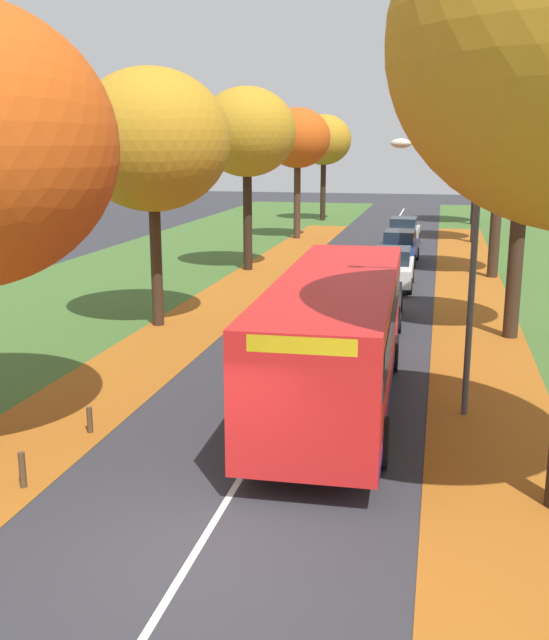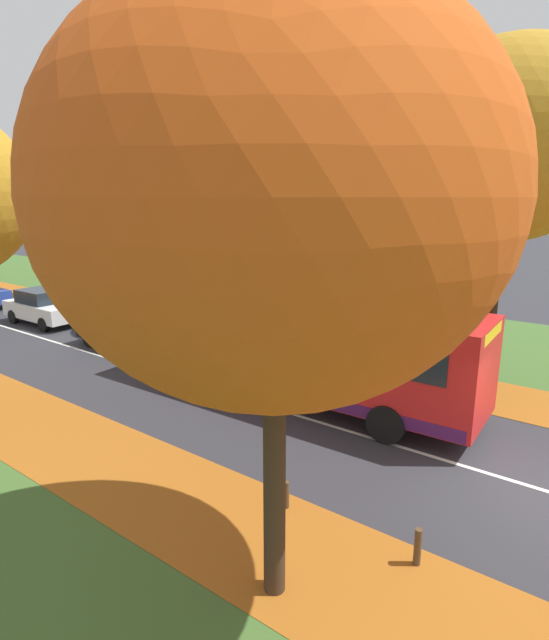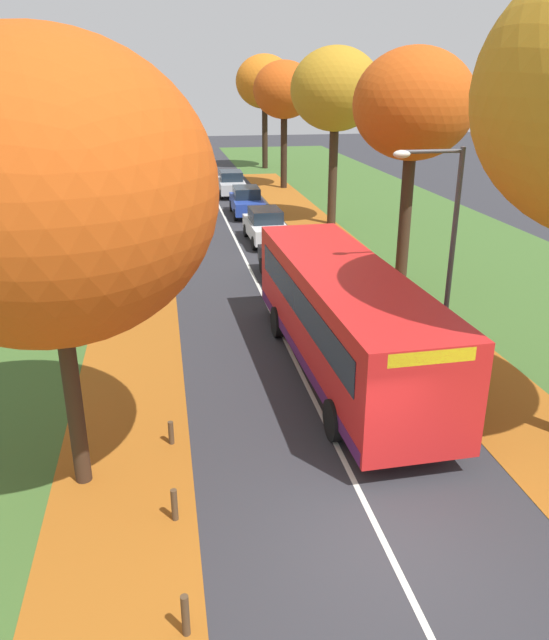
{
  "view_description": "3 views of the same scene",
  "coord_description": "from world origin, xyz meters",
  "px_view_note": "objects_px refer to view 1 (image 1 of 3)",
  "views": [
    {
      "loc": [
        3.27,
        -9.47,
        5.87
      ],
      "look_at": [
        -0.92,
        9.47,
        1.25
      ],
      "focal_mm": 42.0,
      "sensor_mm": 36.0,
      "label": 1
    },
    {
      "loc": [
        -10.55,
        -0.92,
        5.82
      ],
      "look_at": [
        1.09,
        7.64,
        2.25
      ],
      "focal_mm": 28.0,
      "sensor_mm": 36.0,
      "label": 2
    },
    {
      "loc": [
        -3.44,
        -8.22,
        7.64
      ],
      "look_at": [
        -0.65,
        7.41,
        1.41
      ],
      "focal_mm": 35.0,
      "sensor_mm": 36.0,
      "label": 3
    }
  ],
  "objects_px": {
    "car_silver_fourth_in_line": "(403,232)",
    "tree_left_distant": "(324,140)",
    "tree_right_far": "(481,128)",
    "streetlamp_right": "(458,246)",
    "car_white_following": "(392,268)",
    "tree_right_distant": "(479,124)",
    "bollard_third": "(90,420)",
    "tree_left_far": "(298,139)",
    "tree_right_near": "(526,115)",
    "tree_right_mid": "(503,116)",
    "car_black_lead": "(375,298)",
    "bollard_second": "(22,470)",
    "tree_left_mid": "(247,133)",
    "car_blue_third_in_line": "(399,247)",
    "tree_left_near": "(152,141)",
    "bus": "(336,333)"
  },
  "relations": [
    {
      "from": "car_black_lead",
      "to": "car_blue_third_in_line",
      "type": "relative_size",
      "value": 1.0
    },
    {
      "from": "tree_left_near",
      "to": "tree_right_near",
      "type": "relative_size",
      "value": 0.94
    },
    {
      "from": "bus",
      "to": "car_white_following",
      "type": "relative_size",
      "value": 2.48
    },
    {
      "from": "tree_right_near",
      "to": "car_blue_third_in_line",
      "type": "distance_m",
      "value": 15.68
    },
    {
      "from": "car_black_lead",
      "to": "tree_right_far",
      "type": "bearing_deg",
      "value": 79.58
    },
    {
      "from": "car_blue_third_in_line",
      "to": "car_silver_fourth_in_line",
      "type": "relative_size",
      "value": 1.0
    },
    {
      "from": "tree_left_far",
      "to": "tree_right_distant",
      "type": "relative_size",
      "value": 0.85
    },
    {
      "from": "car_blue_third_in_line",
      "to": "car_silver_fourth_in_line",
      "type": "distance_m",
      "value": 6.63
    },
    {
      "from": "tree_right_mid",
      "to": "car_black_lead",
      "type": "height_order",
      "value": "tree_right_mid"
    },
    {
      "from": "tree_left_distant",
      "to": "bollard_second",
      "type": "distance_m",
      "value": 47.01
    },
    {
      "from": "tree_left_far",
      "to": "car_silver_fourth_in_line",
      "type": "xyz_separation_m",
      "value": [
        6.68,
        -2.04,
        -5.26
      ]
    },
    {
      "from": "tree_left_far",
      "to": "car_white_following",
      "type": "xyz_separation_m",
      "value": [
        6.88,
        -15.17,
        -5.26
      ]
    },
    {
      "from": "car_silver_fourth_in_line",
      "to": "tree_right_near",
      "type": "bearing_deg",
      "value": -78.07
    },
    {
      "from": "tree_left_distant",
      "to": "tree_right_far",
      "type": "distance_m",
      "value": 15.52
    },
    {
      "from": "car_black_lead",
      "to": "tree_left_distant",
      "type": "bearing_deg",
      "value": 101.87
    },
    {
      "from": "car_blue_third_in_line",
      "to": "car_silver_fourth_in_line",
      "type": "bearing_deg",
      "value": 91.35
    },
    {
      "from": "streetlamp_right",
      "to": "car_silver_fourth_in_line",
      "type": "relative_size",
      "value": 1.41
    },
    {
      "from": "bollard_second",
      "to": "car_white_following",
      "type": "xyz_separation_m",
      "value": [
        5.01,
        20.07,
        0.48
      ]
    },
    {
      "from": "tree_right_far",
      "to": "bollard_third",
      "type": "relative_size",
      "value": 15.6
    },
    {
      "from": "bollard_third",
      "to": "car_black_lead",
      "type": "xyz_separation_m",
      "value": [
        4.89,
        11.17,
        0.53
      ]
    },
    {
      "from": "car_silver_fourth_in_line",
      "to": "bus",
      "type": "bearing_deg",
      "value": -90.18
    },
    {
      "from": "tree_left_near",
      "to": "car_silver_fourth_in_line",
      "type": "xyz_separation_m",
      "value": [
        6.83,
        21.44,
        -5.1
      ]
    },
    {
      "from": "tree_left_near",
      "to": "tree_left_mid",
      "type": "bearing_deg",
      "value": 89.37
    },
    {
      "from": "bollard_third",
      "to": "car_blue_third_in_line",
      "type": "relative_size",
      "value": 0.13
    },
    {
      "from": "tree_right_far",
      "to": "bollard_second",
      "type": "bearing_deg",
      "value": -104.04
    },
    {
      "from": "tree_left_distant",
      "to": "tree_right_near",
      "type": "distance_m",
      "value": 35.8
    },
    {
      "from": "tree_right_far",
      "to": "tree_left_far",
      "type": "bearing_deg",
      "value": -177.88
    },
    {
      "from": "tree_right_near",
      "to": "car_silver_fourth_in_line",
      "type": "bearing_deg",
      "value": 101.93
    },
    {
      "from": "car_white_following",
      "to": "car_silver_fourth_in_line",
      "type": "xyz_separation_m",
      "value": [
        -0.21,
        13.13,
        0.0
      ]
    },
    {
      "from": "tree_right_mid",
      "to": "car_black_lead",
      "type": "xyz_separation_m",
      "value": [
        -4.36,
        -9.73,
        -6.13
      ]
    },
    {
      "from": "tree_left_mid",
      "to": "tree_right_far",
      "type": "distance_m",
      "value": 16.58
    },
    {
      "from": "tree_right_distant",
      "to": "bollard_third",
      "type": "bearing_deg",
      "value": -102.0
    },
    {
      "from": "tree_left_distant",
      "to": "bollard_second",
      "type": "height_order",
      "value": "tree_left_distant"
    },
    {
      "from": "tree_right_mid",
      "to": "tree_right_near",
      "type": "bearing_deg",
      "value": -90.55
    },
    {
      "from": "car_white_following",
      "to": "tree_right_near",
      "type": "bearing_deg",
      "value": -60.94
    },
    {
      "from": "tree_left_near",
      "to": "tree_left_far",
      "type": "distance_m",
      "value": 23.48
    },
    {
      "from": "tree_left_mid",
      "to": "car_white_following",
      "type": "xyz_separation_m",
      "value": [
        6.92,
        -3.01,
        -5.47
      ]
    },
    {
      "from": "bollard_third",
      "to": "streetlamp_right",
      "type": "relative_size",
      "value": 0.09
    },
    {
      "from": "tree_right_mid",
      "to": "tree_right_distant",
      "type": "relative_size",
      "value": 0.97
    },
    {
      "from": "tree_right_near",
      "to": "tree_right_far",
      "type": "relative_size",
      "value": 1.0
    },
    {
      "from": "tree_right_far",
      "to": "streetlamp_right",
      "type": "bearing_deg",
      "value": -93.11
    },
    {
      "from": "tree_right_distant",
      "to": "car_white_following",
      "type": "xyz_separation_m",
      "value": [
        -4.24,
        -26.07,
        -6.32
      ]
    },
    {
      "from": "tree_left_far",
      "to": "car_white_following",
      "type": "height_order",
      "value": "tree_left_far"
    },
    {
      "from": "tree_left_mid",
      "to": "tree_right_near",
      "type": "bearing_deg",
      "value": -43.42
    },
    {
      "from": "tree_left_distant",
      "to": "tree_right_far",
      "type": "height_order",
      "value": "tree_right_far"
    },
    {
      "from": "bollard_third",
      "to": "car_black_lead",
      "type": "relative_size",
      "value": 0.13
    },
    {
      "from": "tree_right_near",
      "to": "tree_right_far",
      "type": "bearing_deg",
      "value": 90.59
    },
    {
      "from": "car_white_following",
      "to": "tree_right_distant",
      "type": "bearing_deg",
      "value": 80.76
    },
    {
      "from": "car_silver_fourth_in_line",
      "to": "tree_left_distant",
      "type": "bearing_deg",
      "value": 116.93
    },
    {
      "from": "tree_right_mid",
      "to": "car_blue_third_in_line",
      "type": "xyz_separation_m",
      "value": [
        -4.29,
        3.07,
        -6.13
      ]
    }
  ]
}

